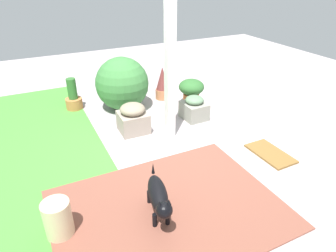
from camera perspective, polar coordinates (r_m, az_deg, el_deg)
name	(u,v)px	position (r m, az deg, el deg)	size (l,w,h in m)	color
ground_plane	(179,145)	(4.44, 2.18, -3.61)	(12.00, 12.00, 0.00)	#ADA0A4
brick_path	(168,209)	(3.38, 0.02, -15.39)	(1.80, 2.40, 0.02)	brown
porch_pillar	(170,59)	(4.22, 0.40, 12.53)	(0.13, 0.13, 2.40)	white
stone_planter_nearest	(194,108)	(5.14, 4.96, 3.36)	(0.44, 0.39, 0.41)	gray
stone_planter_mid	(133,118)	(4.73, -6.62, 1.47)	(0.44, 0.45, 0.47)	gray
round_shrub	(122,84)	(5.47, -8.66, 7.91)	(0.94, 0.94, 0.94)	#3D7C3D
terracotta_pot_spiky	(162,84)	(5.89, -1.07, 7.98)	(0.27, 0.27, 0.64)	#C3784E
terracotta_pot_broad	(191,90)	(5.64, 4.43, 6.82)	(0.47, 0.47, 0.49)	#B86535
terracotta_pot_tall	(73,98)	(5.74, -17.43, 5.03)	(0.30, 0.30, 0.58)	#C07540
dog	(159,197)	(3.12, -1.78, -13.17)	(0.70, 0.32, 0.48)	black
ceramic_urn	(58,219)	(3.19, -20.06, -16.20)	(0.27, 0.27, 0.39)	beige
doormat	(270,154)	(4.45, 18.77, -4.96)	(0.67, 0.38, 0.03)	brown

